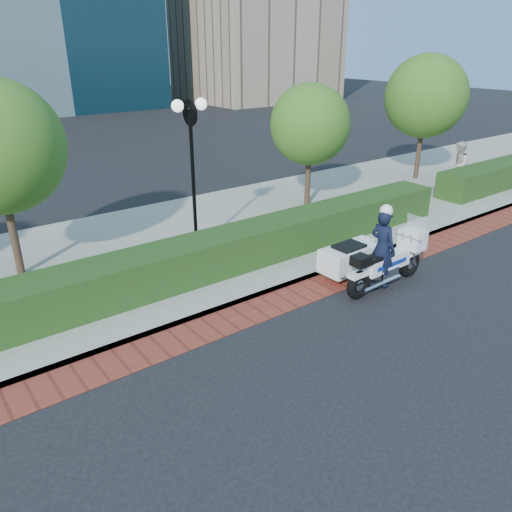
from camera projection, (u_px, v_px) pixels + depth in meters
ground at (286, 345)px, 10.19m from camera, size 120.00×120.00×0.00m
brick_strip at (243, 315)px, 11.29m from camera, size 60.00×1.00×0.01m
sidewalk at (153, 251)px, 14.56m from camera, size 60.00×8.00×0.15m
hedge_main at (194, 260)px, 12.57m from camera, size 18.00×1.20×1.00m
lamppost at (192, 153)px, 13.38m from camera, size 1.02×0.70×4.21m
tree_c at (310, 125)px, 17.35m from camera, size 2.80×2.80×4.30m
tree_d at (426, 96)px, 20.72m from camera, size 3.40×3.40×5.16m
police_motorcycle at (371, 256)px, 12.53m from camera, size 2.74×1.92×2.21m
pedestrian at (458, 165)px, 20.09m from camera, size 1.17×1.10×1.92m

